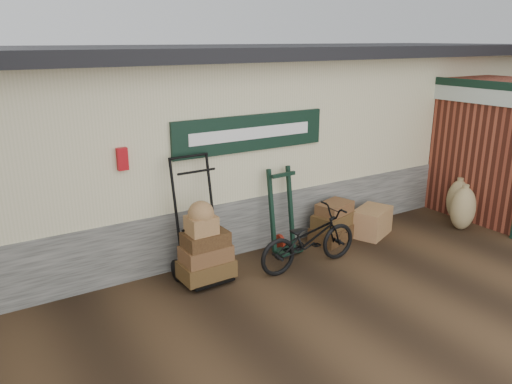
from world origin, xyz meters
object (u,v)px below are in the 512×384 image
Objects in this scene: porter_trolley at (198,218)px; suitcase_stack at (333,222)px; wicker_hamper at (372,222)px; green_barrow at (283,211)px; bicycle at (309,236)px.

porter_trolley reaches higher than suitcase_stack.
suitcase_stack is 1.05× the size of wicker_hamper.
porter_trolley is at bearing -177.59° from green_barrow.
bicycle is (-0.98, -0.59, 0.15)m from suitcase_stack.
suitcase_stack is (0.96, -0.11, -0.34)m from green_barrow.
bicycle is (-1.74, -0.42, 0.26)m from wicker_hamper.
suitcase_stack is at bearing -0.86° from porter_trolley.
porter_trolley is 1.69m from bicycle.
green_barrow is 1.80m from wicker_hamper.
wicker_hamper is (3.28, -0.14, -0.66)m from porter_trolley.
porter_trolley is 2.58m from suitcase_stack.
suitcase_stack is 0.45× the size of bicycle.
green_barrow is 1.85× the size of wicker_hamper.
porter_trolley is at bearing -179.47° from suitcase_stack.
suitcase_stack is 1.15m from bicycle.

